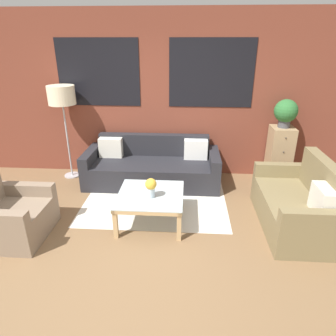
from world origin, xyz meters
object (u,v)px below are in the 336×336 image
(flower_vase, at_px, (151,186))
(armchair_corner, at_px, (11,216))
(couch_dark, at_px, (152,167))
(drawer_cabinet, at_px, (279,155))
(coffee_table, at_px, (151,198))
(settee_vintage, at_px, (298,205))
(potted_plant, at_px, (286,112))
(floor_lamp, at_px, (62,98))

(flower_vase, bearing_deg, armchair_corner, -168.51)
(couch_dark, height_order, armchair_corner, armchair_corner)
(couch_dark, distance_m, drawer_cabinet, 2.21)
(coffee_table, height_order, drawer_cabinet, drawer_cabinet)
(settee_vintage, relative_size, drawer_cabinet, 1.52)
(couch_dark, bearing_deg, potted_plant, 5.44)
(settee_vintage, bearing_deg, drawer_cabinet, 85.37)
(settee_vintage, distance_m, armchair_corner, 3.69)
(couch_dark, xyz_separation_m, drawer_cabinet, (2.19, 0.21, 0.21))
(couch_dark, distance_m, armchair_corner, 2.32)
(coffee_table, bearing_deg, armchair_corner, -165.89)
(couch_dark, xyz_separation_m, coffee_table, (0.12, -1.25, 0.08))
(armchair_corner, distance_m, flower_vase, 1.79)
(coffee_table, distance_m, flower_vase, 0.23)
(drawer_cabinet, height_order, flower_vase, drawer_cabinet)
(potted_plant, bearing_deg, flower_vase, -143.10)
(floor_lamp, distance_m, potted_plant, 3.70)
(potted_plant, bearing_deg, settee_vintage, -94.63)
(drawer_cabinet, bearing_deg, couch_dark, -174.56)
(settee_vintage, distance_m, flower_vase, 1.95)
(drawer_cabinet, distance_m, potted_plant, 0.75)
(armchair_corner, height_order, coffee_table, armchair_corner)
(settee_vintage, xyz_separation_m, drawer_cabinet, (0.12, 1.43, 0.18))
(flower_vase, bearing_deg, drawer_cabinet, 36.90)
(potted_plant, distance_m, flower_vase, 2.64)
(armchair_corner, height_order, drawer_cabinet, drawer_cabinet)
(armchair_corner, bearing_deg, potted_plant, 26.54)
(settee_vintage, distance_m, coffee_table, 1.95)
(couch_dark, xyz_separation_m, floor_lamp, (-1.51, 0.16, 1.15))
(settee_vintage, relative_size, flower_vase, 5.66)
(settee_vintage, height_order, potted_plant, potted_plant)
(couch_dark, height_order, potted_plant, potted_plant)
(coffee_table, distance_m, potted_plant, 2.67)
(coffee_table, distance_m, drawer_cabinet, 2.53)
(couch_dark, relative_size, drawer_cabinet, 2.33)
(couch_dark, bearing_deg, drawer_cabinet, 5.44)
(armchair_corner, bearing_deg, coffee_table, 14.11)
(settee_vintage, relative_size, coffee_table, 1.71)
(couch_dark, distance_m, flower_vase, 1.37)
(couch_dark, relative_size, armchair_corner, 2.66)
(armchair_corner, height_order, flower_vase, armchair_corner)
(potted_plant, bearing_deg, floor_lamp, -179.26)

